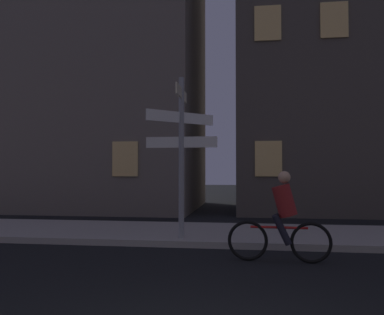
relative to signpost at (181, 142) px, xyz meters
The scene contains 4 objects.
sidewalk_kerb 2.72m from the signpost, 43.95° to the left, with size 40.00×3.06×0.14m, color #9E9991.
signpost is the anchor object (origin of this frame).
cyclist 2.90m from the signpost, 34.82° to the right, with size 1.82×0.34×1.61m.
building_left_block 11.29m from the signpost, 130.94° to the left, with size 12.55×6.50×12.29m.
Camera 1 is at (0.30, -2.95, 1.64)m, focal length 38.18 mm.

